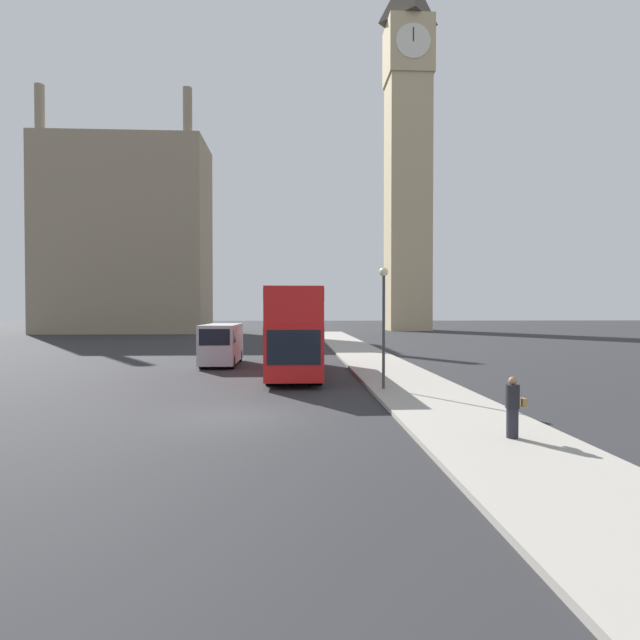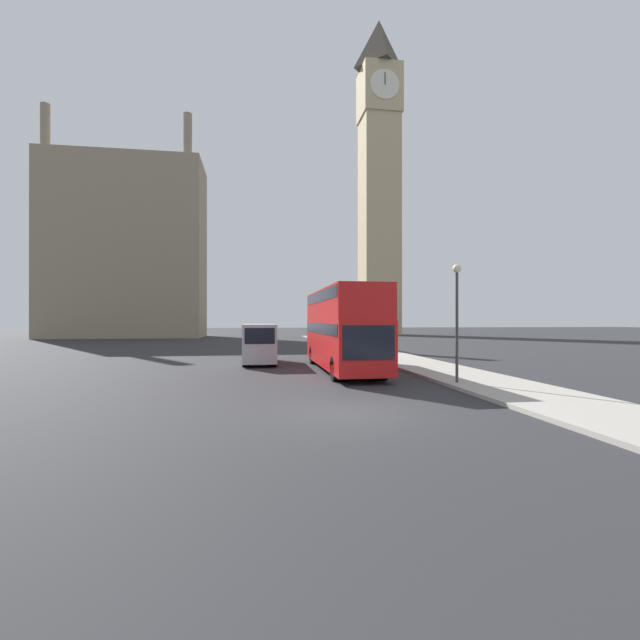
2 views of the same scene
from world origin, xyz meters
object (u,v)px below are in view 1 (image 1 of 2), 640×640
white_van (222,343)px  red_double_decker_bus (294,327)px  pedestrian (513,407)px  street_lamp (384,308)px  clock_tower (408,144)px

white_van → red_double_decker_bus: bearing=-45.2°
white_van → pedestrian: size_ratio=3.66×
street_lamp → pedestrian: bearing=-77.0°
clock_tower → white_van: size_ratio=10.90×
red_double_decker_bus → pedestrian: bearing=-68.5°
pedestrian → street_lamp: (-1.85, 8.04, 2.56)m
street_lamp → red_double_decker_bus: bearing=121.4°
clock_tower → red_double_decker_bus: 67.78m
clock_tower → white_van: bearing=-113.8°
pedestrian → street_lamp: street_lamp is taller
clock_tower → red_double_decker_bus: size_ratio=5.54×
clock_tower → pedestrian: bearing=-100.7°
red_double_decker_bus → pedestrian: (5.54, -14.09, -1.55)m
pedestrian → red_double_decker_bus: bearing=111.5°
white_van → street_lamp: street_lamp is taller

